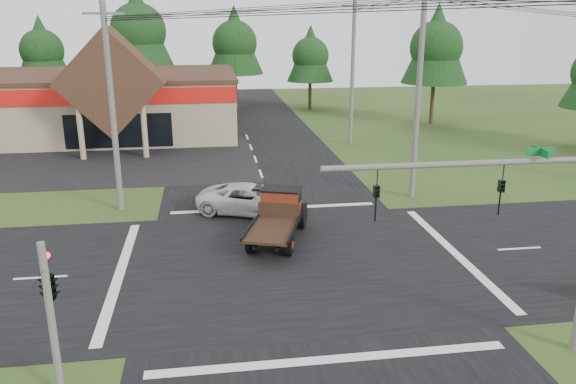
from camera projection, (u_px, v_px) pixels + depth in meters
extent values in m
plane|color=#2C4217|center=(294.00, 263.00, 23.20)|extent=(120.00, 120.00, 0.00)
cube|color=black|center=(294.00, 263.00, 23.20)|extent=(12.00, 120.00, 0.02)
cube|color=black|center=(294.00, 262.00, 23.20)|extent=(120.00, 12.00, 0.02)
cube|color=black|center=(55.00, 163.00, 39.23)|extent=(28.00, 14.00, 0.02)
cube|color=tan|center=(59.00, 105.00, 48.62)|extent=(30.00, 15.00, 5.00)
cube|color=#3A2217|center=(55.00, 75.00, 47.87)|extent=(30.40, 15.40, 0.30)
cube|color=#AE140D|center=(31.00, 98.00, 41.01)|extent=(30.00, 0.12, 1.20)
cube|color=#3A2217|center=(112.00, 82.00, 40.58)|extent=(7.78, 4.00, 7.78)
cylinder|color=tan|center=(81.00, 132.00, 39.65)|extent=(0.40, 0.40, 4.00)
cylinder|color=tan|center=(144.00, 130.00, 40.25)|extent=(0.40, 0.40, 4.00)
cube|color=black|center=(119.00, 131.00, 42.63)|extent=(8.00, 0.08, 2.60)
cylinder|color=#595651|center=(469.00, 163.00, 14.82)|extent=(8.00, 0.16, 0.16)
imported|color=black|center=(500.00, 198.00, 15.25)|extent=(0.16, 0.20, 1.00)
imported|color=black|center=(376.00, 204.00, 14.77)|extent=(0.16, 0.20, 1.00)
cube|color=#0C6626|center=(541.00, 152.00, 15.02)|extent=(0.80, 0.04, 0.22)
cylinder|color=#595651|center=(52.00, 322.00, 14.43)|extent=(0.20, 0.20, 4.40)
imported|color=black|center=(46.00, 265.00, 14.17)|extent=(0.53, 2.48, 1.00)
sphere|color=#FF0C0C|center=(47.00, 255.00, 14.26)|extent=(0.18, 0.18, 0.18)
cylinder|color=#595651|center=(112.00, 111.00, 28.11)|extent=(0.30, 0.30, 10.50)
cube|color=#595651|center=(103.00, 13.00, 26.74)|extent=(2.00, 0.12, 0.12)
cylinder|color=#595651|center=(418.00, 95.00, 30.16)|extent=(0.30, 0.30, 11.50)
cylinder|color=#595651|center=(352.00, 73.00, 43.44)|extent=(0.30, 0.30, 11.20)
cube|color=#595651|center=(355.00, 6.00, 41.96)|extent=(2.00, 0.12, 0.12)
cylinder|color=#332316|center=(48.00, 96.00, 59.64)|extent=(0.36, 0.36, 3.50)
cone|color=black|center=(42.00, 48.00, 58.14)|extent=(5.60, 5.60, 6.60)
sphere|color=black|center=(42.00, 50.00, 58.23)|extent=(4.40, 4.40, 4.40)
cylinder|color=#332316|center=(143.00, 91.00, 59.91)|extent=(0.36, 0.36, 4.55)
cone|color=black|center=(138.00, 27.00, 57.97)|extent=(7.28, 7.28, 8.58)
sphere|color=black|center=(138.00, 31.00, 58.08)|extent=(5.72, 5.72, 5.72)
cylinder|color=#332316|center=(236.00, 91.00, 62.33)|extent=(0.36, 0.36, 3.85)
cone|color=black|center=(235.00, 40.00, 60.69)|extent=(6.16, 6.16, 7.26)
sphere|color=black|center=(235.00, 43.00, 60.79)|extent=(4.84, 4.84, 4.84)
cylinder|color=#332316|center=(310.00, 96.00, 61.65)|extent=(0.36, 0.36, 3.15)
cone|color=black|center=(310.00, 53.00, 60.30)|extent=(5.04, 5.04, 5.94)
sphere|color=black|center=(310.00, 56.00, 60.38)|extent=(3.96, 3.96, 3.96)
cylinder|color=#332316|center=(432.00, 103.00, 53.47)|extent=(0.36, 0.36, 3.85)
cone|color=black|center=(437.00, 43.00, 51.82)|extent=(6.16, 6.16, 7.26)
sphere|color=black|center=(436.00, 47.00, 51.92)|extent=(4.84, 4.84, 4.84)
imported|color=silver|center=(250.00, 199.00, 28.95)|extent=(5.91, 4.19, 1.50)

